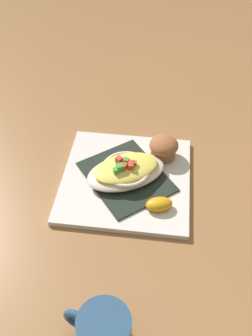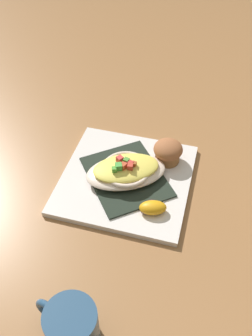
# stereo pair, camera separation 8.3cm
# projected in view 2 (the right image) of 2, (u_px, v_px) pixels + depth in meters

# --- Properties ---
(ground_plane) EXTENTS (2.60, 2.60, 0.00)m
(ground_plane) POSITION_uv_depth(u_px,v_px,m) (126.00, 181.00, 0.86)
(ground_plane) COLOR #9A673D
(square_plate) EXTENTS (0.33, 0.33, 0.01)m
(square_plate) POSITION_uv_depth(u_px,v_px,m) (126.00, 179.00, 0.86)
(square_plate) COLOR white
(square_plate) RESTS_ON ground_plane
(folded_napkin) EXTENTS (0.23, 0.25, 0.00)m
(folded_napkin) POSITION_uv_depth(u_px,v_px,m) (126.00, 176.00, 0.85)
(folded_napkin) COLOR #232D24
(folded_napkin) RESTS_ON square_plate
(gratin_dish) EXTENTS (0.21, 0.16, 0.05)m
(gratin_dish) POSITION_uv_depth(u_px,v_px,m) (126.00, 170.00, 0.84)
(gratin_dish) COLOR beige
(gratin_dish) RESTS_ON folded_napkin
(muffin) EXTENTS (0.07, 0.07, 0.05)m
(muffin) POSITION_uv_depth(u_px,v_px,m) (168.00, 151.00, 0.87)
(muffin) COLOR #9B6437
(muffin) RESTS_ON square_plate
(orange_garnish) EXTENTS (0.07, 0.06, 0.03)m
(orange_garnish) POSITION_uv_depth(u_px,v_px,m) (152.00, 207.00, 0.78)
(orange_garnish) COLOR #581568
(orange_garnish) RESTS_ON square_plate
(coffee_mug) EXTENTS (0.11, 0.08, 0.09)m
(coffee_mug) POSITION_uv_depth(u_px,v_px,m) (72.00, 329.00, 0.59)
(coffee_mug) COLOR #2B4D70
(coffee_mug) RESTS_ON ground_plane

